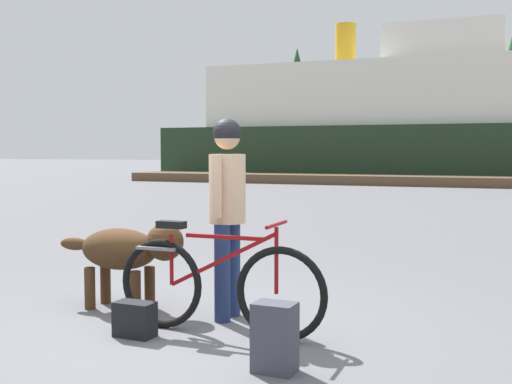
{
  "coord_description": "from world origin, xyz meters",
  "views": [
    {
      "loc": [
        2.47,
        -4.52,
        1.49
      ],
      "look_at": [
        0.34,
        0.87,
        1.1
      ],
      "focal_mm": 44.6,
      "sensor_mm": 36.0,
      "label": 1
    }
  ],
  "objects_px": {
    "handbag_pannier": "(135,319)",
    "ferry_boat": "(400,124)",
    "person_cyclist": "(227,198)",
    "sailboat_moored": "(343,166)",
    "backpack": "(275,337)",
    "dog": "(127,251)",
    "bicycle": "(217,285)"
  },
  "relations": [
    {
      "from": "bicycle",
      "to": "ferry_boat",
      "type": "relative_size",
      "value": 0.08
    },
    {
      "from": "bicycle",
      "to": "backpack",
      "type": "height_order",
      "value": "bicycle"
    },
    {
      "from": "backpack",
      "to": "person_cyclist",
      "type": "bearing_deg",
      "value": 127.02
    },
    {
      "from": "dog",
      "to": "sailboat_moored",
      "type": "relative_size",
      "value": 0.15
    },
    {
      "from": "handbag_pannier",
      "to": "ferry_boat",
      "type": "height_order",
      "value": "ferry_boat"
    },
    {
      "from": "dog",
      "to": "handbag_pannier",
      "type": "relative_size",
      "value": 4.14
    },
    {
      "from": "bicycle",
      "to": "handbag_pannier",
      "type": "distance_m",
      "value": 0.71
    },
    {
      "from": "person_cyclist",
      "to": "sailboat_moored",
      "type": "bearing_deg",
      "value": 101.95
    },
    {
      "from": "backpack",
      "to": "ferry_boat",
      "type": "xyz_separation_m",
      "value": [
        -3.85,
        30.12,
        2.63
      ]
    },
    {
      "from": "person_cyclist",
      "to": "backpack",
      "type": "xyz_separation_m",
      "value": [
        0.85,
        -1.12,
        -0.83
      ]
    },
    {
      "from": "dog",
      "to": "ferry_boat",
      "type": "distance_m",
      "value": 29.2
    },
    {
      "from": "backpack",
      "to": "sailboat_moored",
      "type": "height_order",
      "value": "sailboat_moored"
    },
    {
      "from": "bicycle",
      "to": "person_cyclist",
      "type": "xyz_separation_m",
      "value": [
        -0.12,
        0.47,
        0.67
      ]
    },
    {
      "from": "bicycle",
      "to": "handbag_pannier",
      "type": "bearing_deg",
      "value": -152.72
    },
    {
      "from": "person_cyclist",
      "to": "dog",
      "type": "xyz_separation_m",
      "value": [
        -1.0,
        -0.04,
        -0.52
      ]
    },
    {
      "from": "backpack",
      "to": "sailboat_moored",
      "type": "relative_size",
      "value": 0.05
    },
    {
      "from": "bicycle",
      "to": "person_cyclist",
      "type": "relative_size",
      "value": 1.03
    },
    {
      "from": "person_cyclist",
      "to": "ferry_boat",
      "type": "distance_m",
      "value": 29.21
    },
    {
      "from": "backpack",
      "to": "bicycle",
      "type": "bearing_deg",
      "value": 138.06
    },
    {
      "from": "bicycle",
      "to": "person_cyclist",
      "type": "height_order",
      "value": "person_cyclist"
    },
    {
      "from": "person_cyclist",
      "to": "backpack",
      "type": "relative_size",
      "value": 3.75
    },
    {
      "from": "dog",
      "to": "sailboat_moored",
      "type": "bearing_deg",
      "value": 100.2
    },
    {
      "from": "handbag_pannier",
      "to": "sailboat_moored",
      "type": "distance_m",
      "value": 33.19
    },
    {
      "from": "sailboat_moored",
      "to": "bicycle",
      "type": "bearing_deg",
      "value": -78.01
    },
    {
      "from": "handbag_pannier",
      "to": "dog",
      "type": "bearing_deg",
      "value": 126.29
    },
    {
      "from": "backpack",
      "to": "handbag_pannier",
      "type": "distance_m",
      "value": 1.36
    },
    {
      "from": "backpack",
      "to": "ferry_boat",
      "type": "bearing_deg",
      "value": 97.29
    },
    {
      "from": "bicycle",
      "to": "sailboat_moored",
      "type": "bearing_deg",
      "value": 101.99
    },
    {
      "from": "bicycle",
      "to": "sailboat_moored",
      "type": "relative_size",
      "value": 0.2
    },
    {
      "from": "person_cyclist",
      "to": "dog",
      "type": "distance_m",
      "value": 1.13
    },
    {
      "from": "bicycle",
      "to": "dog",
      "type": "relative_size",
      "value": 1.37
    },
    {
      "from": "person_cyclist",
      "to": "handbag_pannier",
      "type": "distance_m",
      "value": 1.29
    }
  ]
}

